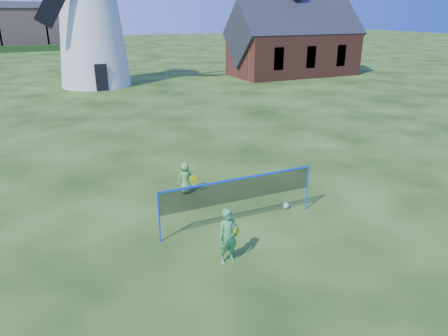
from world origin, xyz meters
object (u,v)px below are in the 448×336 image
windmill (89,10)px  badminton_net (239,190)px  player_girl (228,236)px  play_ball (286,206)px  player_boy (185,178)px  chapel (294,44)px

windmill → badminton_net: 28.65m
player_girl → windmill: bearing=84.3°
badminton_net → play_ball: bearing=9.1°
player_girl → play_ball: (3.08, 2.03, -0.64)m
windmill → player_girl: windmill is taller
badminton_net → player_girl: bearing=-123.9°
play_ball → player_boy: bearing=135.0°
play_ball → badminton_net: bearing=-170.9°
badminton_net → player_boy: bearing=103.2°
chapel → windmill: bearing=175.5°
windmill → play_ball: bearing=-86.0°
windmill → player_boy: bearing=-91.5°
chapel → player_boy: chapel is taller
badminton_net → player_boy: 3.05m
chapel → badminton_net: chapel is taller
badminton_net → player_girl: size_ratio=3.35×
windmill → chapel: (19.46, -1.54, -3.16)m
chapel → player_boy: (-20.13, -23.73, -2.51)m
player_girl → player_boy: player_girl is taller
chapel → badminton_net: (-19.45, -26.65, -1.95)m
chapel → play_ball: bearing=-123.6°
windmill → chapel: 19.78m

